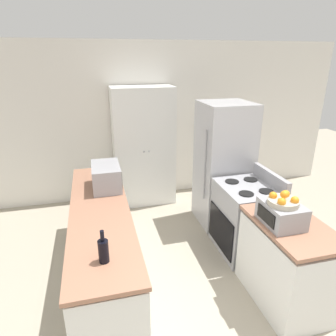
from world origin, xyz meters
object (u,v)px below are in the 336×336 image
object	(u,v)px
stove	(245,218)
toaster_oven	(281,214)
microwave	(106,176)
wine_bottle	(103,250)
refrigerator	(223,165)
fruit_bowl	(283,200)
pantry_cabinet	(144,147)

from	to	relation	value
stove	toaster_oven	xyz separation A→B (m)	(-0.13, -0.84, 0.54)
stove	toaster_oven	bearing A→B (deg)	-99.12
microwave	wine_bottle	size ratio (longest dim) A/B	1.92
stove	refrigerator	size ratio (longest dim) A/B	0.59
refrigerator	wine_bottle	world-z (taller)	refrigerator
stove	refrigerator	bearing A→B (deg)	88.81
refrigerator	microwave	xyz separation A→B (m)	(-1.67, -0.36, 0.13)
wine_bottle	fruit_bowl	bearing A→B (deg)	4.69
pantry_cabinet	refrigerator	size ratio (longest dim) A/B	1.08
refrigerator	microwave	size ratio (longest dim) A/B	3.42
refrigerator	wine_bottle	xyz separation A→B (m)	(-1.77, -1.76, 0.09)
stove	wine_bottle	bearing A→B (deg)	-150.60
wine_bottle	toaster_oven	world-z (taller)	wine_bottle
pantry_cabinet	toaster_oven	size ratio (longest dim) A/B	4.88
wine_bottle	fruit_bowl	world-z (taller)	fruit_bowl
pantry_cabinet	microwave	size ratio (longest dim) A/B	3.70
wine_bottle	toaster_oven	bearing A→B (deg)	5.29
microwave	toaster_oven	xyz separation A→B (m)	(1.51, -1.25, -0.03)
pantry_cabinet	wine_bottle	distance (m)	2.81
microwave	fruit_bowl	xyz separation A→B (m)	(1.50, -1.27, 0.11)
stove	wine_bottle	size ratio (longest dim) A/B	3.85
toaster_oven	fruit_bowl	size ratio (longest dim) A/B	1.41
wine_bottle	refrigerator	bearing A→B (deg)	44.82
microwave	stove	bearing A→B (deg)	-13.87
toaster_oven	microwave	bearing A→B (deg)	140.52
stove	toaster_oven	world-z (taller)	toaster_oven
pantry_cabinet	fruit_bowl	bearing A→B (deg)	-72.07
toaster_oven	refrigerator	bearing A→B (deg)	84.65
pantry_cabinet	stove	distance (m)	2.03
pantry_cabinet	refrigerator	xyz separation A→B (m)	(0.99, -0.93, -0.07)
wine_bottle	toaster_oven	xyz separation A→B (m)	(1.62, 0.15, 0.01)
wine_bottle	pantry_cabinet	bearing A→B (deg)	73.81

